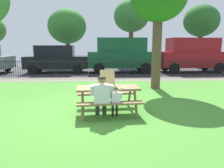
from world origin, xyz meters
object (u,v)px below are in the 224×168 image
object	(u,v)px
pizza_slice_on_table	(123,87)
child_at_table	(116,100)
far_tree_midleft	(67,27)
far_tree_midright	(201,21)
adult_at_table	(102,95)
pizza_box_open	(108,83)
picnic_table_foreground	(108,93)
parked_car_right	(192,54)
parked_car_center	(121,54)
parked_car_left	(57,59)
far_tree_center	(131,17)

from	to	relation	value
pizza_slice_on_table	child_at_table	distance (m)	0.52
far_tree_midleft	far_tree_midright	size ratio (longest dim) A/B	0.92
adult_at_table	child_at_table	size ratio (longest dim) A/B	1.37
pizza_box_open	far_tree_midright	distance (m)	17.72
picnic_table_foreground	parked_car_right	xyz separation A→B (m)	(6.22, 9.31, 0.71)
parked_car_center	parked_car_right	size ratio (longest dim) A/B	0.99
pizza_slice_on_table	parked_car_center	xyz separation A→B (m)	(0.66, 9.43, 0.53)
adult_at_table	parked_car_left	xyz separation A→B (m)	(-3.37, 9.83, 0.35)
pizza_box_open	far_tree_center	distance (m)	15.44
pizza_slice_on_table	far_tree_midright	distance (m)	17.68
child_at_table	picnic_table_foreground	bearing A→B (deg)	111.56
picnic_table_foreground	child_at_table	distance (m)	0.55
far_tree_center	far_tree_midright	world-z (taller)	far_tree_center
parked_car_center	far_tree_midleft	world-z (taller)	far_tree_midleft
far_tree_midright	far_tree_midleft	bearing A→B (deg)	180.00
parked_car_left	far_tree_midleft	size ratio (longest dim) A/B	0.84
adult_at_table	far_tree_center	bearing A→B (deg)	80.34
parked_car_left	parked_car_right	bearing A→B (deg)	0.01
far_tree_midleft	far_tree_center	size ratio (longest dim) A/B	0.86
far_tree_midright	child_at_table	bearing A→B (deg)	-120.37
child_at_table	parked_car_center	size ratio (longest dim) A/B	0.18
far_tree_center	far_tree_midleft	bearing A→B (deg)	180.00
child_at_table	far_tree_midleft	xyz separation A→B (m)	(-3.86, 15.35, 3.15)
pizza_slice_on_table	parked_car_right	distance (m)	11.08
adult_at_table	child_at_table	bearing A→B (deg)	1.62
parked_car_center	child_at_table	bearing A→B (deg)	-95.13
adult_at_table	parked_car_center	size ratio (longest dim) A/B	0.25
far_tree_midright	picnic_table_foreground	bearing A→B (deg)	-121.78
picnic_table_foreground	parked_car_center	xyz separation A→B (m)	(1.08, 9.31, 0.71)
pizza_slice_on_table	far_tree_center	bearing A→B (deg)	82.30
parked_car_right	pizza_slice_on_table	bearing A→B (deg)	-121.60
parked_car_right	parked_car_left	bearing A→B (deg)	-179.99
picnic_table_foreground	parked_car_left	world-z (taller)	parked_car_left
pizza_box_open	child_at_table	world-z (taller)	pizza_box_open
parked_car_left	parked_car_center	size ratio (longest dim) A/B	0.94
child_at_table	parked_car_right	size ratio (longest dim) A/B	0.18
parked_car_center	far_tree_center	bearing A→B (deg)	76.22
parked_car_left	parked_car_center	distance (m)	4.64
pizza_slice_on_table	far_tree_midleft	xyz separation A→B (m)	(-4.08, 14.96, 2.90)
parked_car_center	picnic_table_foreground	bearing A→B (deg)	-96.64
parked_car_center	far_tree_center	size ratio (longest dim) A/B	0.77
parked_car_center	far_tree_center	xyz separation A→B (m)	(1.36, 5.54, 3.31)
child_at_table	far_tree_center	size ratio (longest dim) A/B	0.14
pizza_box_open	far_tree_center	world-z (taller)	far_tree_center
pizza_box_open	parked_car_center	xyz separation A→B (m)	(1.08, 9.25, 0.42)
adult_at_table	parked_car_center	xyz separation A→B (m)	(1.26, 9.83, 0.65)
parked_car_left	parked_car_right	distance (m)	9.76
pizza_box_open	child_at_table	xyz separation A→B (m)	(0.20, -0.57, -0.36)
pizza_slice_on_table	parked_car_center	size ratio (longest dim) A/B	0.06
parked_car_left	far_tree_midright	bearing A→B (deg)	23.49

